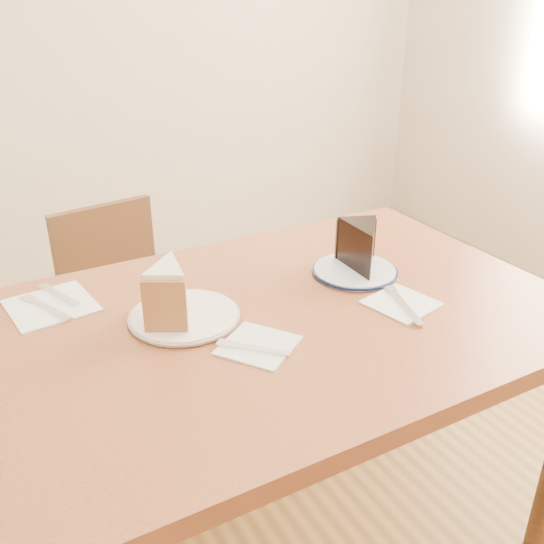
{
  "coord_description": "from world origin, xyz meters",
  "views": [
    {
      "loc": [
        -0.54,
        -0.94,
        1.37
      ],
      "look_at": [
        0.03,
        0.08,
        0.8
      ],
      "focal_mm": 40.0,
      "sensor_mm": 36.0,
      "label": 1
    }
  ],
  "objects_px": {
    "chair_far": "(128,319)",
    "carrot_cake": "(170,292)",
    "table": "(280,352)",
    "plate_cream": "(184,316)",
    "chocolate_cake": "(363,250)",
    "plate_navy": "(355,271)"
  },
  "relations": [
    {
      "from": "table",
      "to": "plate_cream",
      "type": "xyz_separation_m",
      "value": [
        -0.18,
        0.07,
        0.1
      ]
    },
    {
      "from": "chocolate_cake",
      "to": "plate_navy",
      "type": "bearing_deg",
      "value": -9.49
    },
    {
      "from": "carrot_cake",
      "to": "chocolate_cake",
      "type": "bearing_deg",
      "value": 27.56
    },
    {
      "from": "chair_far",
      "to": "chocolate_cake",
      "type": "height_order",
      "value": "chocolate_cake"
    },
    {
      "from": "chair_far",
      "to": "carrot_cake",
      "type": "height_order",
      "value": "carrot_cake"
    },
    {
      "from": "chair_far",
      "to": "carrot_cake",
      "type": "relative_size",
      "value": 6.75
    },
    {
      "from": "chair_far",
      "to": "carrot_cake",
      "type": "bearing_deg",
      "value": 75.99
    },
    {
      "from": "plate_cream",
      "to": "plate_navy",
      "type": "relative_size",
      "value": 1.13
    },
    {
      "from": "table",
      "to": "plate_navy",
      "type": "relative_size",
      "value": 6.34
    },
    {
      "from": "plate_navy",
      "to": "table",
      "type": "bearing_deg",
      "value": -163.2
    },
    {
      "from": "chair_far",
      "to": "table",
      "type": "bearing_deg",
      "value": 93.57
    },
    {
      "from": "plate_cream",
      "to": "chocolate_cake",
      "type": "xyz_separation_m",
      "value": [
        0.44,
        -0.0,
        0.05
      ]
    },
    {
      "from": "plate_cream",
      "to": "plate_navy",
      "type": "xyz_separation_m",
      "value": [
        0.42,
        0.0,
        0.0
      ]
    },
    {
      "from": "table",
      "to": "chocolate_cake",
      "type": "xyz_separation_m",
      "value": [
        0.26,
        0.06,
        0.16
      ]
    },
    {
      "from": "plate_navy",
      "to": "carrot_cake",
      "type": "distance_m",
      "value": 0.45
    },
    {
      "from": "plate_navy",
      "to": "carrot_cake",
      "type": "bearing_deg",
      "value": 179.56
    },
    {
      "from": "chair_far",
      "to": "plate_cream",
      "type": "distance_m",
      "value": 0.71
    },
    {
      "from": "table",
      "to": "plate_cream",
      "type": "distance_m",
      "value": 0.22
    },
    {
      "from": "table",
      "to": "plate_navy",
      "type": "bearing_deg",
      "value": 16.8
    },
    {
      "from": "plate_navy",
      "to": "chocolate_cake",
      "type": "relative_size",
      "value": 1.46
    },
    {
      "from": "chair_far",
      "to": "plate_cream",
      "type": "height_order",
      "value": "plate_cream"
    },
    {
      "from": "table",
      "to": "carrot_cake",
      "type": "height_order",
      "value": "carrot_cake"
    }
  ]
}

